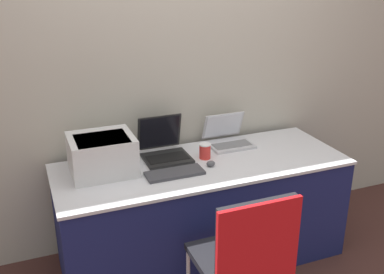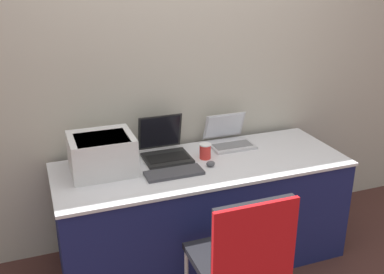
% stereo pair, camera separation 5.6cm
% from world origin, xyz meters
% --- Properties ---
extents(wall_back, '(8.00, 0.05, 2.60)m').
position_xyz_m(wall_back, '(0.00, 0.79, 1.30)').
color(wall_back, '#B7B2A3').
rests_on(wall_back, ground_plane).
extents(table, '(1.94, 0.72, 0.74)m').
position_xyz_m(table, '(0.00, 0.35, 0.37)').
color(table, '#191E51').
rests_on(table, ground_plane).
extents(printer, '(0.39, 0.34, 0.24)m').
position_xyz_m(printer, '(-0.64, 0.45, 0.87)').
color(printer, silver).
rests_on(printer, table).
extents(laptop_left, '(0.31, 0.32, 0.27)m').
position_xyz_m(laptop_left, '(-0.20, 0.55, 0.80)').
color(laptop_left, black).
rests_on(laptop_left, table).
extents(laptop_right, '(0.31, 0.29, 0.21)m').
position_xyz_m(laptop_right, '(0.30, 0.59, 0.79)').
color(laptop_right, '#B7B7BC').
rests_on(laptop_right, table).
extents(external_keyboard, '(0.37, 0.14, 0.02)m').
position_xyz_m(external_keyboard, '(-0.23, 0.25, 0.75)').
color(external_keyboard, '#3D3D42').
rests_on(external_keyboard, table).
extents(coffee_cup, '(0.08, 0.08, 0.10)m').
position_xyz_m(coffee_cup, '(0.05, 0.42, 0.79)').
color(coffee_cup, red).
rests_on(coffee_cup, table).
extents(mouse, '(0.06, 0.05, 0.04)m').
position_xyz_m(mouse, '(0.03, 0.28, 0.76)').
color(mouse, '#4C4C51').
rests_on(mouse, table).
extents(chair, '(0.45, 0.48, 0.92)m').
position_xyz_m(chair, '(-0.08, -0.43, 0.56)').
color(chair, black).
rests_on(chair, ground_plane).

